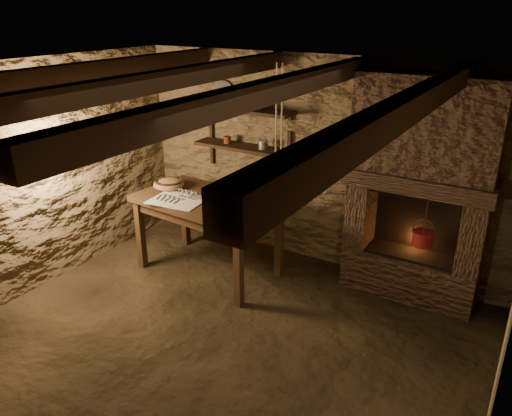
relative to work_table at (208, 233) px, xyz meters
The scene contains 23 objects.
floor 1.45m from the work_table, 52.02° to the right, with size 4.50×4.50×0.00m, color black.
back_wall 1.44m from the work_table, 47.65° to the left, with size 4.50×0.04×2.40m, color brown.
left_wall 1.91m from the work_table, 142.60° to the right, with size 0.04×4.00×2.40m, color brown.
ceiling 2.35m from the work_table, 52.02° to the right, with size 4.50×4.00×0.04m, color black.
beam_far_left 2.22m from the work_table, 121.45° to the right, with size 0.14×3.95×0.16m, color black.
beam_mid_left 2.15m from the work_table, 72.43° to the right, with size 0.14×3.95×0.16m, color black.
beam_mid_right 2.51m from the work_table, 38.77° to the right, with size 0.14×3.95×0.16m, color black.
beam_far_right 3.16m from the work_table, 24.71° to the right, with size 0.14×3.95×0.16m, color black.
shelf_lower 1.12m from the work_table, 90.67° to the left, with size 1.25×0.30×0.04m, color black.
shelf_upper 1.48m from the work_table, 90.67° to the left, with size 1.25×0.30×0.04m, color black.
hearth 2.32m from the work_table, 18.30° to the left, with size 1.43×0.51×2.30m.
work_table is the anchor object (origin of this frame).
linen_cloth 0.53m from the work_table, 138.48° to the right, with size 0.57×0.46×0.01m, color beige.
pewter_cutlery_row 0.54m from the work_table, 136.10° to the right, with size 0.48×0.18×0.01m, color gray, non-canonical shape.
drinking_glasses 0.52m from the work_table, 155.38° to the right, with size 0.18×0.06×0.07m, color white, non-canonical shape.
stoneware_jug 0.78m from the work_table, 23.33° to the left, with size 0.14×0.14×0.43m.
wooden_bowl 0.74m from the work_table, behind, with size 0.36×0.36×0.13m, color brown.
iron_stockpot 1.57m from the work_table, 78.83° to the left, with size 0.22×0.22×0.16m, color #2D2A28.
tin_pan 1.70m from the work_table, 112.47° to the left, with size 0.27×0.27×0.04m, color gray.
small_kettle 1.20m from the work_table, 70.82° to the left, with size 0.15×0.11×0.15m, color gray, non-canonical shape.
rusty_tin 1.19m from the work_table, 107.07° to the left, with size 0.09×0.09×0.09m, color #5F2713.
red_pot 2.30m from the work_table, 16.30° to the left, with size 0.27×0.27×0.54m.
hanging_ropes 1.59m from the work_table, ahead, with size 0.08×0.08×1.20m, color #C6B28B, non-canonical shape.
Camera 1 is at (2.24, -3.03, 2.86)m, focal length 35.00 mm.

